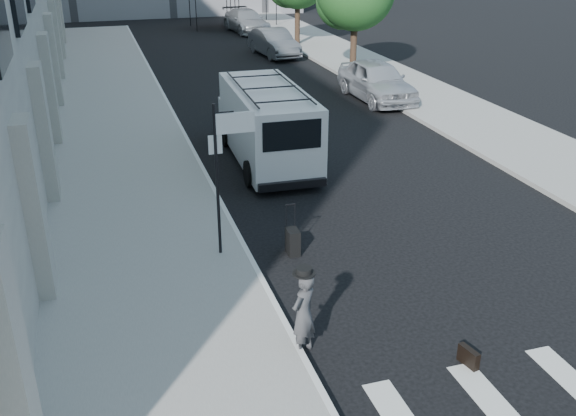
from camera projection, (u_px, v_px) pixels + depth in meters
ground at (382, 313)px, 12.74m from camera, size 120.00×120.00×0.00m
sidewalk_left at (115, 115)px, 25.52m from camera, size 4.50×48.00×0.15m
sidewalk_right at (378, 73)px, 32.58m from camera, size 4.00×56.00×0.15m
sign_pole at (226, 148)px, 13.81m from camera, size 1.03×0.07×3.50m
businessman at (303, 314)px, 11.27m from camera, size 0.70×0.66×1.62m
briefcase at (468, 357)px, 11.19m from camera, size 0.21×0.46×0.34m
suitcase at (293, 242)px, 14.90m from camera, size 0.28×0.43×1.19m
cargo_van at (266, 123)px, 20.43m from camera, size 2.42×6.43×2.39m
parked_car_a at (377, 80)px, 27.64m from camera, size 2.06×5.04×1.71m
parked_car_b at (274, 43)px, 36.80m from camera, size 2.07×4.76×1.52m
parked_car_c at (246, 21)px, 44.85m from camera, size 2.64×5.45×1.53m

